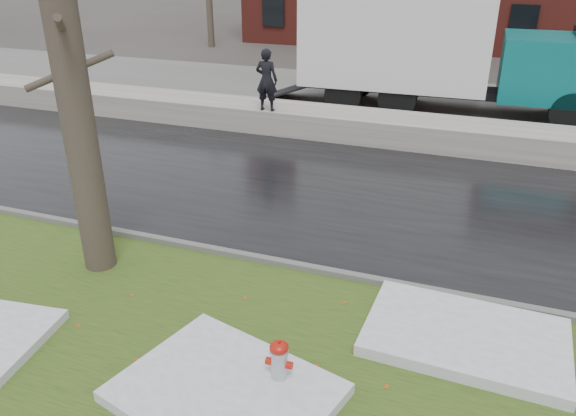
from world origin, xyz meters
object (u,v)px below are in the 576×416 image
(fire_hydrant, at_px, (279,362))
(tree, at_px, (70,75))
(worker, at_px, (267,80))
(box_truck, at_px, (434,49))

(fire_hydrant, xyz_separation_m, tree, (-4.10, 1.77, 2.98))
(fire_hydrant, distance_m, worker, 10.86)
(box_truck, bearing_deg, worker, -135.29)
(tree, bearing_deg, worker, 90.61)
(fire_hydrant, bearing_deg, box_truck, 87.20)
(box_truck, distance_m, worker, 6.11)
(worker, bearing_deg, tree, 89.29)
(fire_hydrant, bearing_deg, tree, 153.99)
(tree, bearing_deg, box_truck, 71.85)
(fire_hydrant, xyz_separation_m, box_truck, (0.03, 14.35, 1.65))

